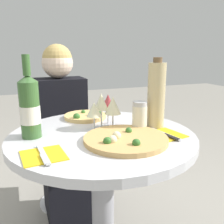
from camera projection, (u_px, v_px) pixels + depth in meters
dining_table at (103, 174)px, 1.18m from camera, size 0.84×0.84×0.78m
chair_behind_diner at (60, 147)px, 1.90m from camera, size 0.41×0.41×0.88m
seated_diner at (63, 138)px, 1.74m from camera, size 0.35×0.46×1.18m
pizza_large at (125, 139)px, 1.03m from camera, size 0.35×0.35×0.05m
pizza_small_far at (86, 116)px, 1.38m from camera, size 0.23×0.23×0.05m
wine_bottle at (30, 107)px, 1.05m from camera, size 0.09×0.09×0.35m
tall_carafe at (157, 95)px, 1.19m from camera, size 0.08×0.08×0.34m
sugar_shaker at (140, 116)px, 1.17m from camera, size 0.07×0.07×0.13m
wine_glass_front_left at (94, 110)px, 1.16m from camera, size 0.07×0.07×0.13m
wine_glass_front_right at (113, 106)px, 1.19m from camera, size 0.08×0.08×0.15m
wine_glass_back_right at (108, 103)px, 1.25m from camera, size 0.07×0.07×0.15m
wine_glass_center at (101, 102)px, 1.20m from camera, size 0.07×0.07×0.17m
place_setting_left at (43, 155)px, 0.89m from camera, size 0.16×0.19×0.01m
place_setting_right at (165, 135)px, 1.10m from camera, size 0.18×0.19×0.01m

